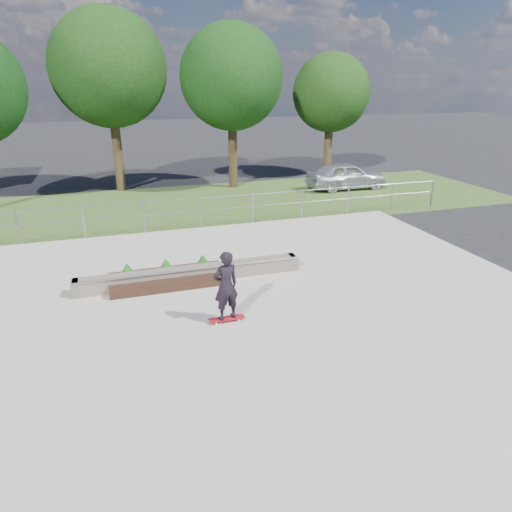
{
  "coord_description": "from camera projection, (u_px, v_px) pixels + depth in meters",
  "views": [
    {
      "loc": [
        -2.97,
        -8.36,
        5.08
      ],
      "look_at": [
        0.2,
        1.5,
        1.1
      ],
      "focal_mm": 32.0,
      "sensor_mm": 36.0,
      "label": 1
    }
  ],
  "objects": [
    {
      "name": "ground",
      "position": [
        268.0,
        326.0,
        10.1
      ],
      "size": [
        120.0,
        120.0,
        0.0
      ],
      "primitive_type": "plane",
      "color": "black",
      "rests_on": "ground"
    },
    {
      "name": "skateboarder",
      "position": [
        226.0,
        286.0,
        9.88
      ],
      "size": [
        0.8,
        0.49,
        1.67
      ],
      "color": "white",
      "rests_on": "concrete_slab"
    },
    {
      "name": "fence",
      "position": [
        200.0,
        209.0,
        16.49
      ],
      "size": [
        20.06,
        0.06,
        1.2
      ],
      "color": "gray",
      "rests_on": "ground"
    },
    {
      "name": "grind_ledge",
      "position": [
        191.0,
        274.0,
        12.18
      ],
      "size": [
        6.0,
        0.44,
        0.43
      ],
      "color": "brown",
      "rests_on": "concrete_slab"
    },
    {
      "name": "tree_mid_left",
      "position": [
        109.0,
        69.0,
        20.71
      ],
      "size": [
        5.25,
        5.25,
        8.25
      ],
      "color": "#332514",
      "rests_on": "ground"
    },
    {
      "name": "concrete_slab",
      "position": [
        268.0,
        325.0,
        10.09
      ],
      "size": [
        15.0,
        15.0,
        0.06
      ],
      "primitive_type": "cube",
      "color": "#A39B90",
      "rests_on": "ground"
    },
    {
      "name": "grass_verge",
      "position": [
        185.0,
        206.0,
        19.88
      ],
      "size": [
        30.0,
        8.0,
        0.02
      ],
      "primitive_type": "cube",
      "color": "#344E1F",
      "rests_on": "ground"
    },
    {
      "name": "tree_mid_right",
      "position": [
        231.0,
        78.0,
        21.53
      ],
      "size": [
        4.9,
        4.9,
        7.7
      ],
      "color": "black",
      "rests_on": "ground"
    },
    {
      "name": "planter_bed",
      "position": [
        168.0,
        276.0,
        12.09
      ],
      "size": [
        3.0,
        1.2,
        0.61
      ],
      "color": "black",
      "rests_on": "concrete_slab"
    },
    {
      "name": "tree_far_right",
      "position": [
        331.0,
        93.0,
        24.85
      ],
      "size": [
        4.2,
        4.2,
        6.6
      ],
      "color": "#372716",
      "rests_on": "ground"
    },
    {
      "name": "parked_car",
      "position": [
        346.0,
        176.0,
        22.74
      ],
      "size": [
        4.01,
        1.66,
        1.36
      ],
      "primitive_type": "imported",
      "rotation": [
        0.0,
        0.0,
        1.56
      ],
      "color": "#AEB3B8",
      "rests_on": "ground"
    }
  ]
}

